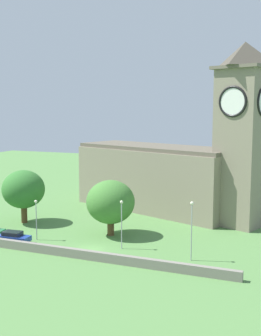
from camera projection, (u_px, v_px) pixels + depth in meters
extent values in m
plane|color=#517F42|center=(131.00, 224.00, 73.72)|extent=(200.00, 200.00, 0.00)
cube|color=gray|center=(157.00, 179.00, 83.85)|extent=(33.64, 21.14, 11.51)
cube|color=#5C5547|center=(157.00, 147.00, 83.03)|extent=(33.34, 20.30, 0.70)
cube|color=gray|center=(242.00, 149.00, 71.31)|extent=(8.90, 8.90, 25.28)
cube|color=#675F4F|center=(245.00, 68.00, 69.59)|extent=(10.32, 10.32, 0.50)
pyramid|color=#484338|center=(245.00, 54.00, 69.30)|extent=(9.34, 9.34, 3.83)
cylinder|color=white|center=(233.00, 102.00, 67.68)|extent=(4.24, 1.60, 4.46)
torus|color=black|center=(233.00, 102.00, 67.68)|extent=(4.72, 2.00, 4.86)
cube|color=gray|center=(77.00, 253.00, 56.65)|extent=(41.87, 0.70, 1.19)
cylinder|color=black|center=(2.00, 234.00, 66.59)|extent=(0.69, 0.41, 0.66)
cube|color=#233D9E|center=(14.00, 238.00, 63.13)|extent=(4.85, 2.24, 0.75)
cube|color=#1E232B|center=(12.00, 233.00, 63.11)|extent=(2.76, 1.86, 0.59)
cylinder|color=black|center=(27.00, 240.00, 63.58)|extent=(0.62, 0.38, 0.60)
cylinder|color=black|center=(20.00, 244.00, 61.79)|extent=(0.62, 0.38, 0.60)
cylinder|color=black|center=(8.00, 238.00, 64.57)|extent=(0.62, 0.38, 0.60)
cylinder|color=black|center=(1.00, 241.00, 62.78)|extent=(0.62, 0.38, 0.60)
cylinder|color=#9EA0A5|center=(36.00, 221.00, 64.20)|extent=(0.14, 0.14, 5.54)
sphere|color=#F4EFCC|center=(36.00, 201.00, 63.80)|extent=(0.44, 0.44, 0.44)
cylinder|color=#9EA0A5|center=(122.00, 226.00, 60.10)|extent=(0.14, 0.14, 6.33)
sphere|color=#F4EFCC|center=(122.00, 202.00, 59.64)|extent=(0.44, 0.44, 0.44)
cylinder|color=#9EA0A5|center=(191.00, 233.00, 55.34)|extent=(0.14, 0.14, 7.20)
sphere|color=#F4EFCC|center=(192.00, 203.00, 54.83)|extent=(0.44, 0.44, 0.44)
cylinder|color=brown|center=(24.00, 214.00, 74.16)|extent=(1.00, 1.00, 3.07)
ellipsoid|color=#33702D|center=(23.00, 189.00, 73.60)|extent=(7.14, 7.14, 6.43)
cylinder|color=brown|center=(111.00, 227.00, 66.81)|extent=(1.03, 1.03, 2.42)
ellipsoid|color=#427A33|center=(111.00, 202.00, 66.28)|extent=(7.35, 7.35, 6.62)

